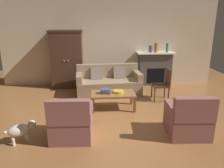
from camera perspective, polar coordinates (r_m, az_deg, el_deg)
ground_plane at (r=5.44m, az=0.84°, el=-7.37°), size 9.60×9.60×0.00m
back_wall at (r=7.55m, az=-0.73°, el=10.53°), size 7.20×0.10×2.80m
fireplace at (r=7.68m, az=11.05°, el=4.04°), size 1.26×0.48×1.12m
armoire at (r=7.35m, az=-11.60°, el=6.34°), size 1.06×0.57×1.86m
couch at (r=6.67m, az=-0.90°, el=0.18°), size 1.97×0.98×0.86m
coffee_table at (r=5.53m, az=0.28°, el=-2.88°), size 1.10×0.60×0.42m
fruit_bowl at (r=5.52m, az=1.66°, el=-1.99°), size 0.26×0.26×0.06m
book_stack at (r=5.46m, az=-1.67°, el=-1.86°), size 0.27×0.20×0.12m
mantel_vase_slate at (r=7.51m, az=10.03°, el=8.96°), size 0.14×0.14×0.23m
mantel_vase_terracotta at (r=7.55m, az=11.39°, el=9.27°), size 0.12×0.12×0.32m
mantel_vase_jade at (r=7.65m, az=14.17°, el=9.14°), size 0.09×0.09×0.30m
armchair_near_left at (r=4.29m, az=-10.51°, el=-9.95°), size 0.80×0.79×0.88m
armchair_near_right at (r=4.57m, az=19.20°, el=-8.92°), size 0.82×0.81×0.88m
side_chair_wooden at (r=6.24m, az=13.29°, el=0.40°), size 0.45×0.45×0.90m
dog at (r=4.46m, az=-22.63°, el=-10.97°), size 0.52×0.37×0.39m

